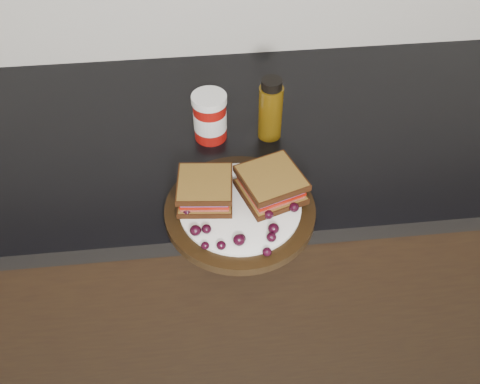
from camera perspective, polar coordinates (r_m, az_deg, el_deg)
The scene contains 29 objects.
base_cabinets at distance 1.52m, azimuth -6.24°, elevation -7.45°, with size 3.96×0.58×0.86m, color black.
countertop at distance 1.19m, azimuth -7.96°, elevation 5.40°, with size 3.98×0.60×0.04m, color black.
plate at distance 0.99m, azimuth 0.00°, elevation -2.02°, with size 0.28×0.28×0.02m, color black.
sandwich_left at distance 0.98m, azimuth -3.74°, elevation 0.19°, with size 0.10×0.10×0.05m, color brown, non-canonical shape.
sandwich_right at distance 0.99m, azimuth 3.34°, elevation 0.78°, with size 0.11×0.11×0.05m, color brown, non-canonical shape.
grape_0 at distance 0.93m, azimuth -4.77°, elevation -4.11°, with size 0.02×0.02×0.02m, color black.
grape_1 at distance 0.94m, azimuth -3.60°, elevation -3.96°, with size 0.02×0.02×0.02m, color black.
grape_2 at distance 0.92m, azimuth -3.74°, elevation -5.72°, with size 0.01×0.01×0.01m, color black.
grape_3 at distance 0.91m, azimuth -2.02°, elevation -5.71°, with size 0.02×0.02×0.02m, color black.
grape_4 at distance 0.92m, azimuth -0.10°, elevation -5.14°, with size 0.02×0.02×0.02m, color black.
grape_5 at distance 0.92m, azimuth 0.08°, elevation -4.99°, with size 0.02×0.02×0.02m, color black.
grape_6 at distance 0.91m, azimuth 2.89°, elevation -6.39°, with size 0.02×0.02×0.02m, color black.
grape_7 at distance 0.93m, azimuth 3.37°, elevation -4.84°, with size 0.02×0.02×0.02m, color black.
grape_8 at distance 0.94m, azimuth 3.59°, elevation -3.92°, with size 0.02×0.02×0.02m, color black.
grape_9 at distance 0.96m, azimuth 3.06°, elevation -2.42°, with size 0.02×0.02×0.02m, color black.
grape_10 at distance 0.97m, azimuth 5.78°, elevation -1.64°, with size 0.02×0.02×0.02m, color black.
grape_11 at distance 0.98m, azimuth 4.56°, elevation -1.03°, with size 0.02×0.02×0.02m, color black.
grape_12 at distance 1.00m, azimuth 4.86°, elevation -0.03°, with size 0.02×0.02×0.02m, color black.
grape_13 at distance 1.02m, azimuth 3.29°, elevation 1.28°, with size 0.02×0.02×0.01m, color black.
grape_14 at distance 1.02m, azimuth -3.02°, elevation 1.15°, with size 0.02×0.02×0.02m, color black.
grape_15 at distance 1.00m, azimuth -3.08°, elevation -0.02°, with size 0.02×0.02×0.02m, color black.
grape_16 at distance 0.99m, azimuth -4.68°, elevation -0.47°, with size 0.02×0.02×0.02m, color black.
grape_17 at distance 0.98m, azimuth -4.90°, elevation -0.93°, with size 0.02×0.02×0.02m, color black.
grape_18 at distance 0.97m, azimuth -5.67°, elevation -2.09°, with size 0.02×0.02×0.02m, color black.
grape_19 at distance 1.00m, azimuth -3.76°, elevation 0.42°, with size 0.02×0.02×0.02m, color black.
grape_20 at distance 0.98m, azimuth -3.21°, elevation -1.04°, with size 0.02×0.02×0.02m, color black.
grape_21 at distance 0.98m, azimuth -3.67°, elevation -0.98°, with size 0.02×0.02×0.02m, color black.
condiment_jar at distance 1.13m, azimuth -3.23°, elevation 8.00°, with size 0.07×0.07×0.11m, color maroon.
oil_bottle at distance 1.12m, azimuth 3.27°, elevation 8.86°, with size 0.05×0.05×0.14m, color #493207.
Camera 1 is at (0.07, 0.80, 1.66)m, focal length 40.00 mm.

